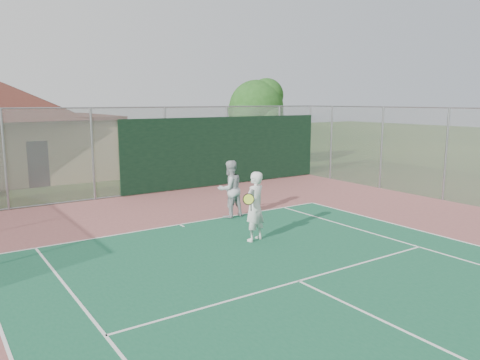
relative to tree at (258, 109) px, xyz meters
The scene contains 5 objects.
back_fence 8.21m from the tree, 153.63° to the right, with size 20.08×0.11×3.53m.
side_fence_right 8.22m from the tree, 85.14° to the right, with size 0.08×9.00×3.50m.
tree is the anchor object (origin of this frame).
player_white_front 14.26m from the tree, 126.62° to the right, with size 0.97×0.76×1.88m.
player_grey_back 11.76m from the tree, 130.72° to the right, with size 0.93×0.74×1.85m.
Camera 1 is at (-6.25, -0.61, 3.75)m, focal length 35.00 mm.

